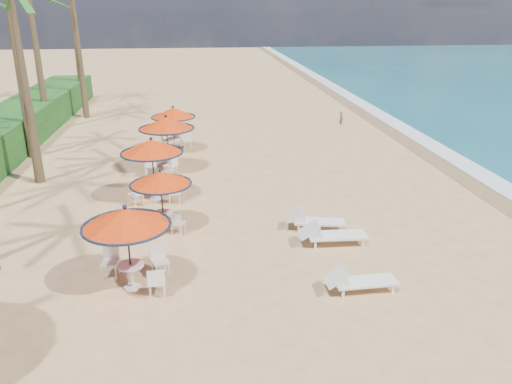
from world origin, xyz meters
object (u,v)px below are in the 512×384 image
station_0 (129,227)px  station_4 (174,118)px  station_2 (152,154)px  station_3 (166,130)px  station_1 (161,184)px  lounger_near (358,280)px  lounger_mid (330,234)px  lounger_far (313,220)px

station_0 → station_4: (0.67, 13.60, -0.03)m
station_0 → station_2: (0.11, 6.58, 0.07)m
station_3 → station_4: size_ratio=1.10×
station_1 → lounger_near: 7.20m
station_4 → lounger_mid: station_4 is taller
station_2 → lounger_mid: (5.87, -4.70, -1.48)m
station_0 → lounger_far: bearing=28.5°
lounger_near → station_3: bearing=114.7°
station_4 → lounger_near: station_4 is taller
lounger_mid → lounger_far: size_ratio=1.04×
station_0 → station_1: (0.60, 3.64, -0.13)m
station_4 → lounger_near: 15.55m
station_3 → lounger_near: size_ratio=1.34×
station_0 → station_1: bearing=80.7°
lounger_mid → lounger_near: bearing=-87.7°
station_2 → station_3: station_3 is taller
station_0 → station_1: size_ratio=1.12×
lounger_far → station_4: bearing=127.0°
station_2 → lounger_far: 6.76m
lounger_mid → lounger_far: (-0.28, 1.21, -0.03)m
station_1 → lounger_far: (5.10, -0.55, -1.32)m
station_4 → station_3: bearing=-93.6°
lounger_mid → station_3: bearing=125.5°
station_3 → station_4: station_3 is taller
station_4 → station_0: bearing=-92.8°
station_3 → lounger_far: size_ratio=1.25×
lounger_far → station_1: bearing=-174.7°
station_2 → lounger_near: bearing=-51.9°
station_4 → lounger_mid: 12.94m
station_0 → lounger_mid: (5.98, 1.88, -1.42)m
station_0 → lounger_near: size_ratio=1.24×
lounger_near → lounger_far: size_ratio=0.94×
station_4 → lounger_far: bearing=-64.4°
station_1 → station_2: station_2 is taller
lounger_near → lounger_far: 4.04m
station_0 → station_3: station_3 is taller
station_1 → lounger_near: (5.41, -4.57, -1.33)m
lounger_near → lounger_far: lounger_far is taller
station_1 → lounger_near: bearing=-40.2°
station_0 → lounger_mid: size_ratio=1.11×
station_1 → lounger_far: station_1 is taller
station_2 → station_4: bearing=85.4°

